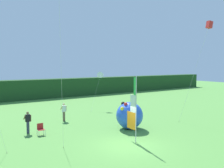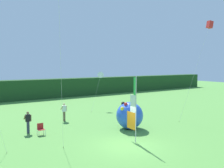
{
  "view_description": "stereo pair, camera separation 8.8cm",
  "coord_description": "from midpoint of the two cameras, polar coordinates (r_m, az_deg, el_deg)",
  "views": [
    {
      "loc": [
        -9.23,
        -12.01,
        5.4
      ],
      "look_at": [
        0.52,
        2.79,
        3.95
      ],
      "focal_mm": 36.83,
      "sensor_mm": 36.0,
      "label": 1
    },
    {
      "loc": [
        -9.15,
        -12.06,
        5.4
      ],
      "look_at": [
        0.52,
        2.79,
        3.95
      ],
      "focal_mm": 36.83,
      "sensor_mm": 36.0,
      "label": 2
    }
  ],
  "objects": [
    {
      "name": "ground_plane",
      "position": [
        16.08,
        4.17,
        -14.95
      ],
      "size": [
        120.0,
        120.0,
        0.0
      ],
      "primitive_type": "plane",
      "color": "#518E3D"
    },
    {
      "name": "folding_chair",
      "position": [
        18.96,
        -17.15,
        -10.46
      ],
      "size": [
        0.51,
        0.51,
        0.89
      ],
      "color": "#BCBCC1",
      "rests_on": "ground"
    },
    {
      "name": "kite_red_box_3",
      "position": [
        23.39,
        23.15,
        13.26
      ],
      "size": [
        2.28,
        1.84,
        9.44
      ],
      "color": "brown",
      "rests_on": "ground"
    },
    {
      "name": "person_mid_field",
      "position": [
        22.81,
        -11.69,
        -6.7
      ],
      "size": [
        0.55,
        0.48,
        1.74
      ],
      "color": "brown",
      "rests_on": "ground"
    },
    {
      "name": "kite_white_delta_0",
      "position": [
        28.86,
        -2.76,
        2.24
      ],
      "size": [
        2.73,
        2.13,
        4.59
      ],
      "color": "brown",
      "rests_on": "ground"
    },
    {
      "name": "banner_flag",
      "position": [
        16.31,
        5.44,
        -6.52
      ],
      "size": [
        0.06,
        1.03,
        4.66
      ],
      "color": "#B7B7BC",
      "rests_on": "ground"
    },
    {
      "name": "distant_treeline",
      "position": [
        38.75,
        -19.2,
        -1.26
      ],
      "size": [
        80.0,
        2.4,
        3.11
      ],
      "primitive_type": "cube",
      "color": "#1E421E",
      "rests_on": "ground"
    },
    {
      "name": "person_near_banner",
      "position": [
        19.62,
        -20.02,
        -8.77
      ],
      "size": [
        0.55,
        0.48,
        1.74
      ],
      "color": "#2D334C",
      "rests_on": "ground"
    },
    {
      "name": "inflatable_balloon",
      "position": [
        19.72,
        4.51,
        -7.77
      ],
      "size": [
        2.29,
        2.29,
        2.32
      ],
      "color": "blue",
      "rests_on": "ground"
    }
  ]
}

